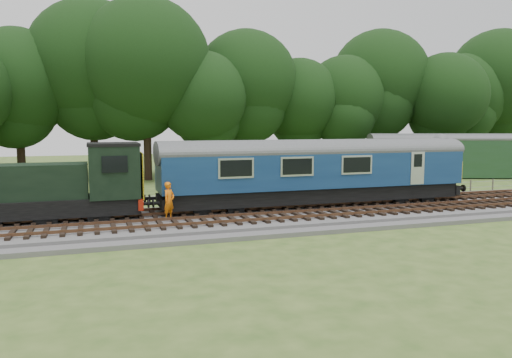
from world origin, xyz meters
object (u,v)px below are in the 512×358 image
object	(u,v)px
shunter_loco	(57,187)
parked_coach	(454,154)
worker	(169,201)
dmu_railcar	(317,166)

from	to	relation	value
shunter_loco	parked_coach	xyz separation A→B (m)	(33.75, 12.31, 0.29)
worker	parked_coach	size ratio (longest dim) A/B	0.12
shunter_loco	worker	xyz separation A→B (m)	(5.21, -1.73, -0.69)
dmu_railcar	parked_coach	size ratio (longest dim) A/B	1.14
shunter_loco	worker	world-z (taller)	shunter_loco
shunter_loco	worker	bearing A→B (deg)	-18.42
dmu_railcar	worker	size ratio (longest dim) A/B	9.68
dmu_railcar	parked_coach	distance (m)	23.34
dmu_railcar	parked_coach	bearing A→B (deg)	31.83
worker	shunter_loco	bearing A→B (deg)	119.45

